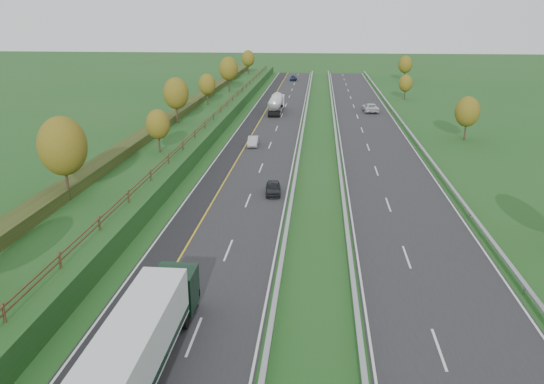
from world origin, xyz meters
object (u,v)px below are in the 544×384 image
Objects in this scene: car_oncoming at (370,108)px; car_dark_near at (273,188)px; road_tanker at (276,103)px; car_silver_mid at (253,141)px; car_small_far at (293,78)px; box_lorry at (136,350)px.

car_dark_near is at bearing 71.42° from car_oncoming.
road_tanker is 2.76× the size of car_silver_mid.
car_dark_near reaches higher than car_small_far.
box_lorry is 31.32m from car_dark_near.
box_lorry is 52.34m from car_silver_mid.
road_tanker is 52.71m from car_small_far.
car_oncoming is at bearing 7.38° from road_tanker.
box_lorry is at bearing -88.55° from car_small_far.
road_tanker is 1.91× the size of car_oncoming.
car_silver_mid is 35.52m from car_oncoming.
car_small_far is at bearing 89.57° from box_lorry.
road_tanker is (0.37, 79.85, -0.47)m from box_lorry.
road_tanker is 27.59m from car_silver_mid.
box_lorry is 3.65× the size of car_small_far.
car_dark_near is 53.18m from car_oncoming.
car_dark_near is 21.81m from car_silver_mid.
car_silver_mid is at bearing 90.79° from box_lorry.
road_tanker reaches higher than car_silver_mid.
car_oncoming is (19.19, 29.89, 0.15)m from car_silver_mid.
box_lorry is at bearing -90.26° from road_tanker.
car_silver_mid is at bearing 98.00° from car_dark_near.
car_silver_mid is (-1.09, -27.54, -1.15)m from road_tanker.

